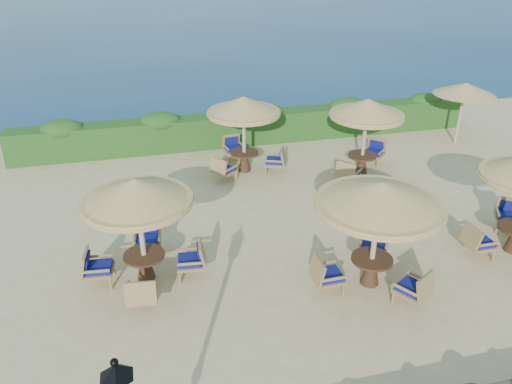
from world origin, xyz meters
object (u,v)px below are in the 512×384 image
(cafe_set_0, at_px, (139,216))
(cafe_set_1, at_px, (378,212))
(cafe_set_3, at_px, (244,121))
(extra_parasol, at_px, (465,89))
(cafe_set_4, at_px, (366,120))

(cafe_set_0, bearing_deg, cafe_set_1, -15.49)
(cafe_set_3, bearing_deg, cafe_set_0, -123.46)
(extra_parasol, distance_m, cafe_set_3, 8.71)
(extra_parasol, height_order, cafe_set_3, cafe_set_3)
(cafe_set_3, bearing_deg, extra_parasol, 3.84)
(cafe_set_4, bearing_deg, cafe_set_0, -150.21)
(extra_parasol, xyz_separation_m, cafe_set_0, (-12.30, -6.06, -0.43))
(cafe_set_0, height_order, cafe_set_3, same)
(cafe_set_0, relative_size, cafe_set_3, 1.04)
(cafe_set_1, height_order, cafe_set_3, same)
(cafe_set_0, distance_m, cafe_set_4, 8.59)
(extra_parasol, relative_size, cafe_set_3, 0.88)
(extra_parasol, bearing_deg, cafe_set_0, -153.78)
(cafe_set_1, distance_m, cafe_set_4, 6.15)
(cafe_set_1, bearing_deg, cafe_set_4, 67.45)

